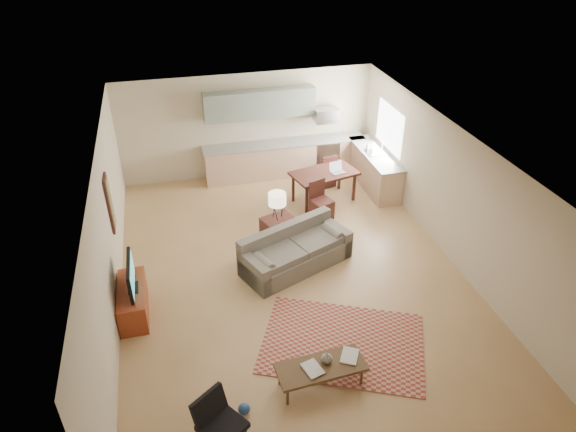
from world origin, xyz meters
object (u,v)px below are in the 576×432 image
object	(u,v)px
console_table	(278,233)
dining_table	(324,187)
tv_credenza	(133,301)
sofa	(296,250)
coffee_table	(321,375)
armchair	(222,423)

from	to	relation	value
console_table	dining_table	world-z (taller)	dining_table
tv_credenza	dining_table	world-z (taller)	dining_table
sofa	tv_credenza	world-z (taller)	sofa
tv_credenza	console_table	xyz separation A→B (m)	(2.93, 1.34, 0.09)
coffee_table	tv_credenza	xyz separation A→B (m)	(-2.74, 2.32, 0.08)
sofa	coffee_table	bearing A→B (deg)	-120.51
armchair	tv_credenza	xyz separation A→B (m)	(-1.17, 2.90, -0.07)
tv_credenza	console_table	bearing A→B (deg)	24.57
dining_table	console_table	bearing A→B (deg)	-146.57
sofa	armchair	size ratio (longest dim) A/B	3.25
sofa	coffee_table	size ratio (longest dim) A/B	1.72
tv_credenza	dining_table	bearing A→B (deg)	33.89
coffee_table	armchair	world-z (taller)	armchair
tv_credenza	sofa	bearing A→B (deg)	11.31
sofa	console_table	world-z (taller)	sofa
sofa	armchair	distance (m)	4.04
sofa	console_table	size ratio (longest dim) A/B	3.12
sofa	dining_table	distance (m)	2.71
armchair	dining_table	world-z (taller)	dining_table
console_table	armchair	bearing A→B (deg)	-133.02
console_table	tv_credenza	bearing A→B (deg)	-175.92
coffee_table	armchair	xyz separation A→B (m)	(-1.56, -0.58, 0.15)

